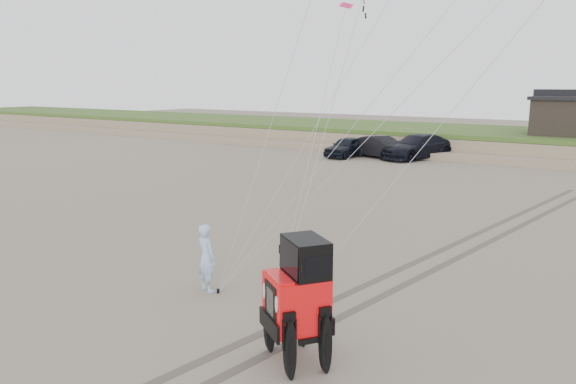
# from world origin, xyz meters

# --- Properties ---
(ground) EXTENTS (160.00, 160.00, 0.00)m
(ground) POSITION_xyz_m (0.00, 0.00, 0.00)
(ground) COLOR #6B6054
(ground) RESTS_ON ground
(dune_ridge) EXTENTS (160.00, 14.25, 1.73)m
(dune_ridge) POSITION_xyz_m (0.00, 37.50, 0.82)
(dune_ridge) COLOR #7A6B54
(dune_ridge) RESTS_ON ground
(truck_a) EXTENTS (2.08, 4.61, 1.54)m
(truck_a) POSITION_xyz_m (-12.52, 28.07, 0.77)
(truck_a) COLOR black
(truck_a) RESTS_ON ground
(truck_b) EXTENTS (5.28, 3.03, 1.65)m
(truck_b) POSITION_xyz_m (-10.09, 28.94, 0.82)
(truck_b) COLOR black
(truck_b) RESTS_ON ground
(truck_c) EXTENTS (4.54, 6.72, 1.81)m
(truck_c) POSITION_xyz_m (-7.71, 30.01, 0.90)
(truck_c) COLOR black
(truck_c) RESTS_ON ground
(jeep) EXTENTS (5.15, 5.89, 2.06)m
(jeep) POSITION_xyz_m (1.81, -0.77, 1.03)
(jeep) COLOR red
(jeep) RESTS_ON ground
(man) EXTENTS (0.78, 0.61, 1.87)m
(man) POSITION_xyz_m (-2.36, 1.15, 0.94)
(man) COLOR #8BA1D6
(man) RESTS_ON ground
(stake_main) EXTENTS (0.08, 0.08, 0.12)m
(stake_main) POSITION_xyz_m (-2.00, 1.18, 0.06)
(stake_main) COLOR black
(stake_main) RESTS_ON ground
(stake_aux) EXTENTS (0.08, 0.08, 0.12)m
(stake_aux) POSITION_xyz_m (0.65, -0.21, 0.06)
(stake_aux) COLOR black
(stake_aux) RESTS_ON ground
(tire_tracks) EXTENTS (5.22, 29.74, 0.01)m
(tire_tracks) POSITION_xyz_m (2.00, 8.00, 0.00)
(tire_tracks) COLOR #4C443D
(tire_tracks) RESTS_ON ground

